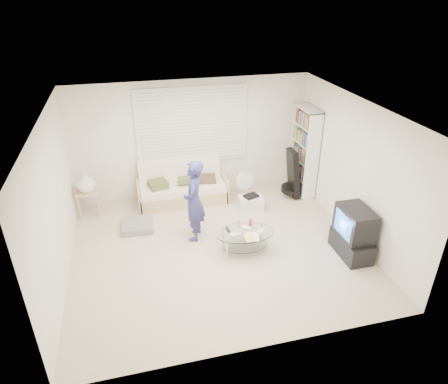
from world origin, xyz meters
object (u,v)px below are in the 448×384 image
object	(u,v)px
futon_sofa	(182,188)
tv_unit	(353,233)
bookshelf	(304,152)
coffee_table	(245,236)

from	to	relation	value
futon_sofa	tv_unit	bearing A→B (deg)	-45.82
tv_unit	bookshelf	bearing A→B (deg)	87.00
futon_sofa	tv_unit	world-z (taller)	futon_sofa
bookshelf	tv_unit	distance (m)	2.45
bookshelf	tv_unit	xyz separation A→B (m)	(-0.13, -2.39, -0.52)
futon_sofa	coffee_table	world-z (taller)	futon_sofa
bookshelf	coffee_table	xyz separation A→B (m)	(-1.87, -1.84, -0.65)
tv_unit	coffee_table	world-z (taller)	tv_unit
futon_sofa	coffee_table	xyz separation A→B (m)	(0.78, -2.04, 0.01)
futon_sofa	tv_unit	distance (m)	3.62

